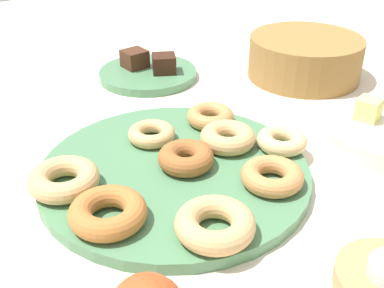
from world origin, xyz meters
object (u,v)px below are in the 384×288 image
donut_plate (174,172)px  cake_plate (148,74)px  donut_8 (108,212)px  donut_2 (272,176)px  donut_6 (210,116)px  brownie_near (135,59)px  donut_0 (186,158)px  fruit_bowl (380,136)px  donut_7 (215,224)px  basket (305,57)px  donut_4 (64,179)px  donut_1 (228,137)px  melon_chunk_left (369,109)px  brownie_far (164,64)px  donut_5 (282,141)px  donut_3 (152,134)px

donut_plate → cake_plate: (-0.36, 0.13, -0.00)m
donut_8 → donut_plate: bearing=118.1°
donut_2 → donut_plate: bearing=-137.6°
donut_6 → brownie_near: 0.30m
donut_0 → fruit_bowl: donut_0 is taller
donut_2 → donut_8: bearing=-99.3°
donut_0 → donut_7: size_ratio=0.84×
cake_plate → donut_8: bearing=-30.9°
donut_plate → basket: 0.47m
donut_8 → donut_4: bearing=-165.2°
donut_1 → melon_chunk_left: bearing=74.6°
donut_1 → brownie_far: 0.33m
brownie_near → melon_chunk_left: bearing=26.4°
donut_6 → fruit_bowl: bearing=51.3°
donut_5 → cake_plate: 0.40m
donut_8 → donut_5: bearing=96.5°
donut_7 → brownie_near: brownie_near is taller
donut_2 → basket: 0.45m
cake_plate → melon_chunk_left: size_ratio=5.79×
basket → fruit_bowl: bearing=-17.0°
donut_3 → melon_chunk_left: bearing=67.0°
donut_plate → donut_1: size_ratio=4.58×
donut_0 → brownie_near: 0.41m
brownie_near → donut_plate: bearing=-16.2°
donut_1 → donut_8: bearing=-70.6°
donut_2 → donut_4: donut_4 is taller
donut_5 → donut_6: 0.14m
donut_4 → melon_chunk_left: 0.50m
donut_3 → fruit_bowl: (0.17, 0.33, -0.01)m
donut_2 → donut_4: (-0.13, -0.25, 0.00)m
basket → cake_plate: bearing=-119.1°
donut_6 → donut_7: bearing=-30.8°
donut_2 → basket: bearing=133.0°
donut_6 → donut_5: bearing=23.1°
donut_3 → basket: bearing=105.0°
donut_0 → basket: (-0.21, 0.41, 0.01)m
brownie_near → brownie_far: 0.07m
donut_0 → donut_1: size_ratio=0.95×
donut_6 → basket: size_ratio=0.34×
donut_6 → cake_plate: donut_6 is taller
donut_1 → brownie_far: size_ratio=1.80×
donut_6 → donut_8: size_ratio=0.82×
melon_chunk_left → brownie_near: bearing=-153.6°
basket → donut_0: bearing=-63.1°
brownie_near → donut_1: bearing=-2.0°
donut_1 → donut_3: size_ratio=1.14×
brownie_near → melon_chunk_left: size_ratio=1.33×
donut_2 → donut_8: donut_8 is taller
donut_0 → fruit_bowl: (0.08, 0.32, -0.02)m
donut_0 → fruit_bowl: bearing=76.4°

